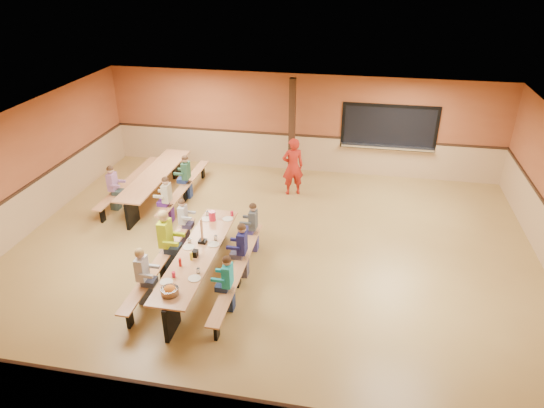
# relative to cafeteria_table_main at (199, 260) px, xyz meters

# --- Properties ---
(ground) EXTENTS (12.00, 12.00, 0.00)m
(ground) POSITION_rel_cafeteria_table_main_xyz_m (1.24, 1.26, -0.53)
(ground) COLOR olive
(ground) RESTS_ON ground
(room_envelope) EXTENTS (12.04, 10.04, 3.02)m
(room_envelope) POSITION_rel_cafeteria_table_main_xyz_m (1.24, 1.26, 0.16)
(room_envelope) COLOR #984F2C
(room_envelope) RESTS_ON ground
(kitchen_pass_through) EXTENTS (2.78, 0.28, 1.38)m
(kitchen_pass_through) POSITION_rel_cafeteria_table_main_xyz_m (3.84, 6.22, 0.96)
(kitchen_pass_through) COLOR black
(kitchen_pass_through) RESTS_ON ground
(structural_post) EXTENTS (0.18, 0.18, 3.00)m
(structural_post) POSITION_rel_cafeteria_table_main_xyz_m (1.04, 5.66, 0.97)
(structural_post) COLOR black
(structural_post) RESTS_ON ground
(cafeteria_table_main) EXTENTS (1.91, 3.70, 0.74)m
(cafeteria_table_main) POSITION_rel_cafeteria_table_main_xyz_m (0.00, 0.00, 0.00)
(cafeteria_table_main) COLOR #BA794A
(cafeteria_table_main) RESTS_ON ground
(cafeteria_table_second) EXTENTS (1.91, 3.70, 0.74)m
(cafeteria_table_second) POSITION_rel_cafeteria_table_main_xyz_m (-2.41, 3.51, 0.00)
(cafeteria_table_second) COLOR #BA794A
(cafeteria_table_second) RESTS_ON ground
(seated_child_white_left) EXTENTS (0.37, 0.31, 1.22)m
(seated_child_white_left) POSITION_rel_cafeteria_table_main_xyz_m (-0.82, -0.85, 0.08)
(seated_child_white_left) COLOR silver
(seated_child_white_left) RESTS_ON ground
(seated_adult_yellow) EXTENTS (0.46, 0.37, 1.39)m
(seated_adult_yellow) POSITION_rel_cafeteria_table_main_xyz_m (-0.82, 0.33, 0.17)
(seated_adult_yellow) COLOR #B1CE16
(seated_adult_yellow) RESTS_ON ground
(seated_child_grey_left) EXTENTS (0.34, 0.28, 1.15)m
(seated_child_grey_left) POSITION_rel_cafeteria_table_main_xyz_m (-0.82, 1.37, 0.05)
(seated_child_grey_left) COLOR #BBBBBB
(seated_child_grey_left) RESTS_ON ground
(seated_child_teal_right) EXTENTS (0.36, 0.29, 1.18)m
(seated_child_teal_right) POSITION_rel_cafeteria_table_main_xyz_m (0.83, -0.74, 0.07)
(seated_child_teal_right) COLOR teal
(seated_child_teal_right) RESTS_ON ground
(seated_child_navy_right) EXTENTS (0.38, 0.31, 1.23)m
(seated_child_navy_right) POSITION_rel_cafeteria_table_main_xyz_m (0.83, 0.38, 0.09)
(seated_child_navy_right) COLOR navy
(seated_child_navy_right) RESTS_ON ground
(seated_child_char_right) EXTENTS (0.35, 0.29, 1.18)m
(seated_child_char_right) POSITION_rel_cafeteria_table_main_xyz_m (0.83, 1.40, 0.06)
(seated_child_char_right) COLOR #42474B
(seated_child_char_right) RESTS_ON ground
(seated_child_purple_sec) EXTENTS (0.38, 0.31, 1.22)m
(seated_child_purple_sec) POSITION_rel_cafeteria_table_main_xyz_m (-3.24, 2.67, 0.09)
(seated_child_purple_sec) COLOR #905F89
(seated_child_purple_sec) RESTS_ON ground
(seated_child_green_sec) EXTENTS (0.38, 0.31, 1.23)m
(seated_child_green_sec) POSITION_rel_cafeteria_table_main_xyz_m (-1.59, 3.70, 0.09)
(seated_child_green_sec) COLOR #2D6247
(seated_child_green_sec) RESTS_ON ground
(seated_child_tan_sec) EXTENTS (0.37, 0.30, 1.22)m
(seated_child_tan_sec) POSITION_rel_cafeteria_table_main_xyz_m (-1.59, 2.30, 0.08)
(seated_child_tan_sec) COLOR #BCB493
(seated_child_tan_sec) RESTS_ON ground
(standing_woman) EXTENTS (0.71, 0.59, 1.66)m
(standing_woman) POSITION_rel_cafeteria_table_main_xyz_m (1.26, 4.48, 0.30)
(standing_woman) COLOR #AE1F13
(standing_woman) RESTS_ON ground
(punch_pitcher) EXTENTS (0.16, 0.16, 0.22)m
(punch_pitcher) POSITION_rel_cafeteria_table_main_xyz_m (-0.09, 1.29, 0.32)
(punch_pitcher) COLOR red
(punch_pitcher) RESTS_ON cafeteria_table_main
(chip_bowl) EXTENTS (0.32, 0.32, 0.15)m
(chip_bowl) POSITION_rel_cafeteria_table_main_xyz_m (-0.04, -1.42, 0.29)
(chip_bowl) COLOR orange
(chip_bowl) RESTS_ON cafeteria_table_main
(napkin_dispenser) EXTENTS (0.10, 0.14, 0.13)m
(napkin_dispenser) POSITION_rel_cafeteria_table_main_xyz_m (0.00, -0.18, 0.28)
(napkin_dispenser) COLOR black
(napkin_dispenser) RESTS_ON cafeteria_table_main
(condiment_mustard) EXTENTS (0.06, 0.06, 0.17)m
(condiment_mustard) POSITION_rel_cafeteria_table_main_xyz_m (-0.03, -0.32, 0.30)
(condiment_mustard) COLOR yellow
(condiment_mustard) RESTS_ON cafeteria_table_main
(condiment_ketchup) EXTENTS (0.06, 0.06, 0.17)m
(condiment_ketchup) POSITION_rel_cafeteria_table_main_xyz_m (-0.17, -0.56, 0.30)
(condiment_ketchup) COLOR #B2140F
(condiment_ketchup) RESTS_ON cafeteria_table_main
(table_paddle) EXTENTS (0.16, 0.16, 0.56)m
(table_paddle) POSITION_rel_cafeteria_table_main_xyz_m (-0.01, 0.34, 0.35)
(table_paddle) COLOR black
(table_paddle) RESTS_ON cafeteria_table_main
(place_settings) EXTENTS (0.65, 3.30, 0.11)m
(place_settings) POSITION_rel_cafeteria_table_main_xyz_m (0.00, 0.00, 0.27)
(place_settings) COLOR beige
(place_settings) RESTS_ON cafeteria_table_main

